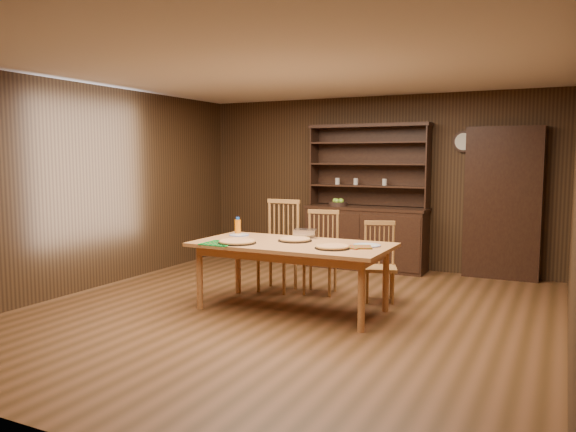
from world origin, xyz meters
The scene contains 20 objects.
floor centered at (0.00, 0.00, 0.00)m, with size 6.00×6.00×0.00m, color brown.
room_shell centered at (0.00, 0.00, 1.58)m, with size 6.00×6.00×6.00m.
china_hutch centered at (0.00, 2.75, 0.60)m, with size 1.84×0.52×2.17m.
doorway centered at (1.90, 2.90, 1.05)m, with size 1.00×0.18×2.10m, color black.
wall_clock centered at (1.35, 2.96, 1.90)m, with size 0.30×0.05×0.30m.
dining_table centered at (0.02, 0.16, 0.68)m, with size 2.14×1.07×0.75m.
chair_left centered at (-0.55, 0.98, 0.61)m, with size 0.48×0.46×1.14m.
chair_center centered at (-0.02, 1.07, 0.54)m, with size 0.48×0.46×1.03m.
chair_right centered at (0.74, 1.02, 0.49)m, with size 0.48×0.47×0.93m.
pizza_left centered at (-0.50, -0.14, 0.77)m, with size 0.42×0.42×0.04m.
pizza_right centered at (0.56, 0.00, 0.77)m, with size 0.36×0.36×0.04m.
pizza_center centered at (-0.01, 0.29, 0.77)m, with size 0.38×0.38×0.04m.
cooling_rack centered at (-0.65, -0.25, 0.76)m, with size 0.33×0.33×0.02m, color #0B942F, non-canonical shape.
plate_left centered at (-0.79, 0.38, 0.76)m, with size 0.24×0.24×0.02m.
plate_right centered at (0.82, 0.30, 0.76)m, with size 0.29×0.29×0.02m.
foil_dish centered at (-0.01, 0.57, 0.80)m, with size 0.25×0.18×0.10m, color white.
juice_bottle centered at (-0.87, 0.47, 0.85)m, with size 0.07×0.07×0.21m.
pot_holder_a centered at (0.80, 0.17, 0.76)m, with size 0.21×0.21×0.02m, color #AC1313.
pot_holder_b centered at (0.74, 0.13, 0.76)m, with size 0.19×0.19×0.01m, color #AC1313.
fruit_bowl centered at (-0.43, 2.69, 0.98)m, with size 0.28×0.28×0.12m.
Camera 1 is at (2.67, -5.29, 1.68)m, focal length 35.00 mm.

